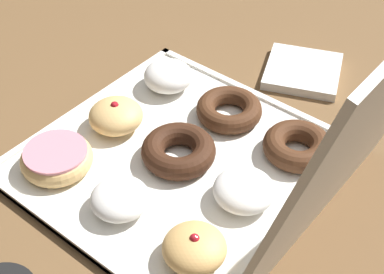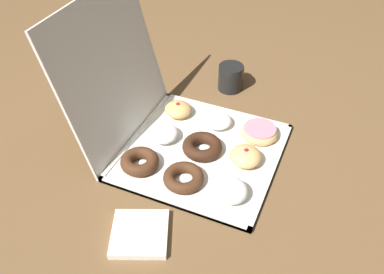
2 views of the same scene
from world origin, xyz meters
The scene contains 14 objects.
ground_plane centered at (0.00, 0.00, 0.00)m, with size 3.00×3.00×0.00m, color brown.
donut_box centered at (0.00, 0.00, 0.01)m, with size 0.44×0.44×0.01m.
box_lid_open centered at (0.00, 0.28, 0.22)m, with size 0.44×0.45×0.01m, color white.
powdered_filled_donut_0 centered at (-0.13, -0.14, 0.03)m, with size 0.09×0.09×0.05m.
jelly_filled_donut_1 centered at (0.01, -0.13, 0.03)m, with size 0.09×0.09×0.05m.
pink_frosted_donut_2 centered at (0.13, -0.14, 0.03)m, with size 0.11×0.11×0.03m.
chocolate_cake_ring_donut_3 centered at (-0.14, 0.00, 0.03)m, with size 0.11×0.11×0.03m.
chocolate_cake_ring_donut_4 centered at (0.00, 0.00, 0.03)m, with size 0.12×0.12×0.04m.
powdered_filled_donut_5 centered at (0.13, 0.00, 0.03)m, with size 0.09×0.09×0.04m.
chocolate_cake_ring_donut_6 centered at (-0.13, 0.14, 0.03)m, with size 0.11×0.11×0.04m.
powdered_filled_donut_7 centered at (0.01, 0.13, 0.03)m, with size 0.09×0.09×0.04m.
jelly_filled_donut_8 centered at (0.13, 0.14, 0.03)m, with size 0.09×0.09×0.05m.
coffee_mug centered at (0.36, 0.04, 0.05)m, with size 0.11×0.09×0.09m.
napkin_stack centered at (-0.34, 0.03, 0.01)m, with size 0.14×0.14×0.02m, color white.
Camera 2 is at (-0.85, -0.33, 0.87)m, focal length 39.07 mm.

